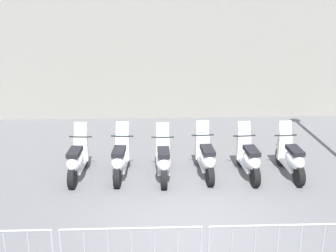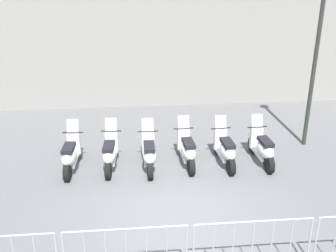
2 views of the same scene
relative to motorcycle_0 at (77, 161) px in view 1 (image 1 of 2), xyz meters
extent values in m
plane|color=slate|center=(2.39, -2.59, -0.45)|extent=(120.00, 120.00, 0.00)
cylinder|color=black|center=(0.10, 0.69, -0.21)|extent=(0.21, 0.50, 0.48)
cylinder|color=black|center=(-0.08, -0.53, -0.21)|extent=(0.21, 0.50, 0.48)
cube|color=white|center=(0.01, 0.08, -0.17)|extent=(0.41, 0.90, 0.10)
ellipsoid|color=white|center=(-0.03, -0.20, 0.07)|extent=(0.48, 0.88, 0.40)
cube|color=black|center=(-0.02, -0.17, 0.29)|extent=(0.37, 0.64, 0.10)
cube|color=white|center=(0.08, 0.51, 0.10)|extent=(0.36, 0.19, 0.60)
cylinder|color=black|center=(0.08, 0.51, 0.43)|extent=(0.56, 0.12, 0.04)
cube|color=silver|center=(0.08, 0.56, 0.61)|extent=(0.34, 0.19, 0.35)
cube|color=white|center=(0.10, 0.69, 0.06)|extent=(0.25, 0.35, 0.06)
cylinder|color=black|center=(1.13, 0.61, -0.21)|extent=(0.21, 0.50, 0.48)
cylinder|color=black|center=(0.95, -0.61, -0.21)|extent=(0.21, 0.50, 0.48)
cube|color=white|center=(1.04, 0.00, -0.17)|extent=(0.41, 0.90, 0.10)
ellipsoid|color=white|center=(1.00, -0.27, 0.07)|extent=(0.48, 0.88, 0.40)
cube|color=black|center=(1.00, -0.24, 0.29)|extent=(0.37, 0.64, 0.10)
cube|color=white|center=(1.11, 0.43, 0.10)|extent=(0.36, 0.19, 0.60)
cylinder|color=black|center=(1.11, 0.43, 0.43)|extent=(0.56, 0.12, 0.04)
cube|color=silver|center=(1.11, 0.48, 0.61)|extent=(0.34, 0.19, 0.35)
cube|color=white|center=(1.13, 0.61, 0.06)|extent=(0.25, 0.35, 0.06)
cylinder|color=black|center=(2.11, 0.42, -0.21)|extent=(0.18, 0.49, 0.48)
cylinder|color=black|center=(2.01, -0.81, -0.21)|extent=(0.18, 0.49, 0.48)
cube|color=white|center=(2.06, -0.20, -0.17)|extent=(0.35, 0.89, 0.10)
ellipsoid|color=white|center=(2.04, -0.47, 0.07)|extent=(0.43, 0.87, 0.40)
cube|color=black|center=(2.04, -0.44, 0.29)|extent=(0.33, 0.62, 0.10)
cube|color=white|center=(2.10, 0.24, 0.10)|extent=(0.35, 0.17, 0.60)
cylinder|color=black|center=(2.10, 0.24, 0.43)|extent=(0.56, 0.08, 0.04)
cube|color=silver|center=(2.10, 0.29, 0.61)|extent=(0.33, 0.17, 0.35)
cube|color=white|center=(2.11, 0.42, 0.06)|extent=(0.23, 0.34, 0.06)
cylinder|color=black|center=(3.11, 0.45, -0.21)|extent=(0.15, 0.48, 0.48)
cylinder|color=black|center=(3.09, -0.79, -0.21)|extent=(0.15, 0.48, 0.48)
cube|color=white|center=(3.10, -0.17, -0.17)|extent=(0.29, 0.87, 0.10)
ellipsoid|color=white|center=(3.09, -0.45, 0.07)|extent=(0.37, 0.85, 0.40)
cube|color=black|center=(3.09, -0.42, 0.29)|extent=(0.29, 0.60, 0.10)
cube|color=white|center=(3.11, 0.27, 0.10)|extent=(0.34, 0.15, 0.60)
cylinder|color=black|center=(3.11, 0.27, 0.43)|extent=(0.56, 0.05, 0.04)
cube|color=silver|center=(3.11, 0.31, 0.61)|extent=(0.32, 0.15, 0.35)
cube|color=white|center=(3.11, 0.45, 0.06)|extent=(0.21, 0.32, 0.06)
cylinder|color=black|center=(4.13, 0.28, -0.21)|extent=(0.15, 0.48, 0.48)
cylinder|color=black|center=(4.11, -0.96, -0.21)|extent=(0.15, 0.48, 0.48)
cube|color=white|center=(4.12, -0.34, -0.17)|extent=(0.29, 0.87, 0.10)
ellipsoid|color=white|center=(4.12, -0.62, 0.07)|extent=(0.37, 0.84, 0.40)
cube|color=black|center=(4.12, -0.59, 0.29)|extent=(0.29, 0.60, 0.10)
cube|color=white|center=(4.12, 0.09, 0.10)|extent=(0.34, 0.14, 0.60)
cylinder|color=black|center=(4.12, 0.09, 0.43)|extent=(0.56, 0.04, 0.04)
cube|color=silver|center=(4.13, 0.14, 0.61)|extent=(0.32, 0.14, 0.35)
cube|color=white|center=(4.13, 0.28, 0.06)|extent=(0.20, 0.32, 0.06)
cylinder|color=black|center=(5.16, 0.19, -0.21)|extent=(0.15, 0.48, 0.48)
cylinder|color=black|center=(5.14, -1.05, -0.21)|extent=(0.15, 0.48, 0.48)
cube|color=white|center=(5.15, -0.43, -0.17)|extent=(0.30, 0.87, 0.10)
ellipsoid|color=white|center=(5.14, -0.71, 0.07)|extent=(0.38, 0.85, 0.40)
cube|color=black|center=(5.14, -0.68, 0.29)|extent=(0.29, 0.61, 0.10)
cube|color=white|center=(5.16, 0.00, 0.10)|extent=(0.34, 0.15, 0.60)
cylinder|color=black|center=(5.16, 0.00, 0.43)|extent=(0.56, 0.05, 0.04)
cube|color=silver|center=(5.16, 0.05, 0.61)|extent=(0.32, 0.15, 0.35)
cube|color=white|center=(5.16, 0.19, 0.06)|extent=(0.21, 0.32, 0.06)
cylinder|color=#B2B5B7|center=(1.13, -4.24, 0.60)|extent=(2.12, 0.21, 0.04)
cylinder|color=#B2B5B7|center=(1.83, -4.30, 0.16)|extent=(0.02, 0.02, 0.87)
cylinder|color=#B2B5B7|center=(3.36, -4.42, 0.60)|extent=(2.12, 0.21, 0.04)
cylinder|color=#B2B5B7|center=(2.66, -4.37, 0.16)|extent=(0.02, 0.02, 0.87)
cylinder|color=#B2B5B7|center=(3.01, -4.40, 0.16)|extent=(0.02, 0.02, 0.87)
cylinder|color=#B2B5B7|center=(3.36, -4.42, 0.16)|extent=(0.02, 0.02, 0.87)
cylinder|color=#B2B5B7|center=(3.72, -4.45, 0.16)|extent=(0.02, 0.02, 0.87)
cylinder|color=#B2B5B7|center=(4.07, -4.48, 0.16)|extent=(0.02, 0.02, 0.87)
camera|label=1|loc=(0.97, -10.22, 4.16)|focal=48.40mm
camera|label=2|loc=(0.84, -10.05, 4.89)|focal=44.06mm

